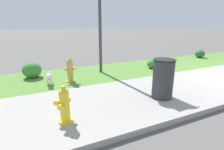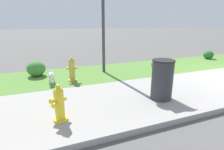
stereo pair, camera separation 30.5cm
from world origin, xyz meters
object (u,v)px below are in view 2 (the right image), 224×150
at_px(trash_bin, 162,80).
at_px(shrub_bush_near_lamp, 208,55).
at_px(fire_hydrant_mid_block, 59,104).
at_px(fire_hydrant_across_street, 72,69).
at_px(small_white_dog, 51,76).
at_px(shrub_bush_mid_verge, 157,64).
at_px(shrub_bush_far_verge, 36,69).

height_order(trash_bin, shrub_bush_near_lamp, trash_bin).
bearing_deg(fire_hydrant_mid_block, fire_hydrant_across_street, 25.47).
distance_m(small_white_dog, shrub_bush_mid_verge, 4.11).
bearing_deg(small_white_dog, shrub_bush_mid_verge, 102.25).
relative_size(shrub_bush_mid_verge, shrub_bush_near_lamp, 0.91).
xyz_separation_m(fire_hydrant_across_street, shrub_bush_mid_verge, (3.45, 0.31, -0.19)).
bearing_deg(fire_hydrant_across_street, shrub_bush_mid_verge, 12.67).
bearing_deg(fire_hydrant_mid_block, trash_bin, -46.62).
bearing_deg(small_white_dog, fire_hydrant_across_street, 97.34).
distance_m(fire_hydrant_mid_block, small_white_dog, 2.34).
height_order(fire_hydrant_mid_block, trash_bin, trash_bin).
distance_m(fire_hydrant_mid_block, shrub_bush_mid_verge, 4.85).
height_order(fire_hydrant_across_street, shrub_bush_far_verge, fire_hydrant_across_street).
bearing_deg(fire_hydrant_across_street, shrub_bush_near_lamp, 16.31).
bearing_deg(shrub_bush_mid_verge, shrub_bush_near_lamp, 12.04).
relative_size(fire_hydrant_across_street, trash_bin, 0.81).
xyz_separation_m(small_white_dog, shrub_bush_far_verge, (-0.44, 1.03, 0.03)).
bearing_deg(fire_hydrant_across_street, trash_bin, -43.14).
distance_m(fire_hydrant_across_street, shrub_bush_far_verge, 1.51).
bearing_deg(shrub_bush_mid_verge, fire_hydrant_across_street, -174.85).
bearing_deg(fire_hydrant_mid_block, small_white_dog, 41.08).
bearing_deg(shrub_bush_far_verge, trash_bin, -48.26).
bearing_deg(shrub_bush_mid_verge, fire_hydrant_mid_block, -147.03).
height_order(shrub_bush_mid_verge, shrub_bush_near_lamp, shrub_bush_near_lamp).
bearing_deg(fire_hydrant_across_street, shrub_bush_far_verge, 143.78).
relative_size(fire_hydrant_mid_block, fire_hydrant_across_street, 0.91).
height_order(small_white_dog, shrub_bush_mid_verge, small_white_dog).
relative_size(trash_bin, shrub_bush_near_lamp, 1.97).
xyz_separation_m(fire_hydrant_mid_block, small_white_dog, (-0.03, 2.33, -0.11)).
relative_size(fire_hydrant_mid_block, shrub_bush_far_verge, 1.16).
xyz_separation_m(fire_hydrant_across_street, small_white_dog, (-0.65, 0.01, -0.15)).
distance_m(shrub_bush_mid_verge, shrub_bush_near_lamp, 3.89).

